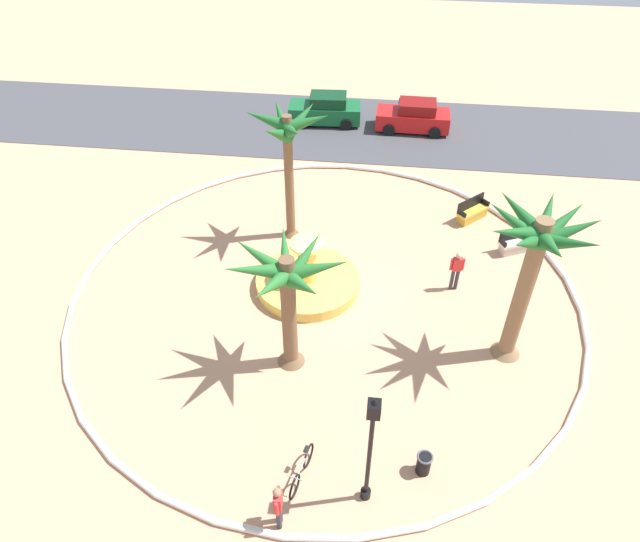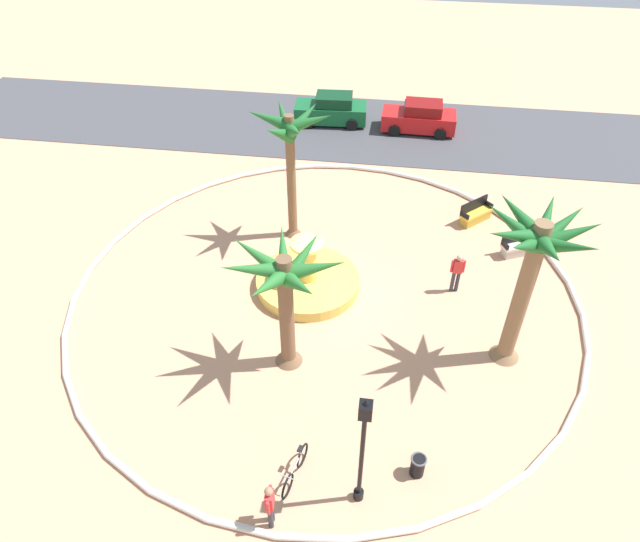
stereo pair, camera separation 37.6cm
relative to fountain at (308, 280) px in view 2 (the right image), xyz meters
name	(u,v)px [view 2 (the right image)]	position (x,y,z in m)	size (l,w,h in m)	color
ground_plane	(325,293)	(0.71, -0.27, -0.31)	(80.00, 80.00, 0.00)	tan
plaza_curb	(325,291)	(0.71, -0.27, -0.21)	(18.97, 18.97, 0.20)	silver
street_asphalt	(359,128)	(0.71, 13.62, -0.29)	(48.00, 8.00, 0.03)	#424247
fountain	(308,280)	(0.00, 0.00, 0.00)	(3.94, 3.94, 2.13)	gold
palm_tree_near_fountain	(284,284)	(-0.07, -3.76, 3.11)	(3.75, 3.64, 4.65)	brown
palm_tree_by_curb	(534,257)	(7.10, -2.50, 3.96)	(3.49, 3.50, 5.74)	brown
palm_tree_mid_plaza	(290,141)	(-1.14, 3.27, 4.06)	(3.33, 3.11, 5.70)	brown
bench_east	(475,215)	(6.59, 5.36, 0.04)	(1.50, 1.46, 1.00)	gold
bench_west	(520,247)	(8.25, 3.27, 0.04)	(1.66, 1.13, 1.00)	beige
lamppost	(363,445)	(2.71, -8.25, 2.18)	(0.32, 0.32, 4.25)	black
trash_bin	(418,465)	(4.26, -7.31, 0.08)	(0.46, 0.46, 0.73)	black
bicycle_red_frame	(295,470)	(0.93, -7.92, 0.08)	(0.56, 1.68, 0.94)	black
person_cyclist_helmet	(270,504)	(0.55, -9.28, 0.64)	(0.22, 0.53, 1.69)	#33333D
person_cyclist_photo	(457,271)	(5.53, 0.58, 0.65)	(0.53, 0.23, 1.71)	#33333D
parked_car_leftmost	(331,110)	(-0.92, 14.09, 0.47)	(4.10, 2.11, 1.67)	#145B2D
parked_car_second	(419,118)	(4.00, 13.78, 0.47)	(4.03, 1.98, 1.67)	red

